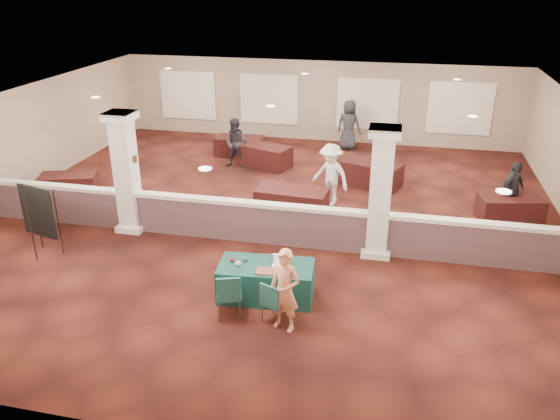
% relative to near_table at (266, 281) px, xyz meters
% --- Properties ---
extents(ground, '(16.00, 16.00, 0.00)m').
position_rel_near_table_xyz_m(ground, '(-0.83, 3.97, -0.38)').
color(ground, '#4E1D13').
rests_on(ground, ground).
extents(wall_back, '(16.00, 0.04, 3.20)m').
position_rel_near_table_xyz_m(wall_back, '(-0.83, 11.97, 1.22)').
color(wall_back, '#88705D').
rests_on(wall_back, ground).
extents(wall_front, '(16.00, 0.04, 3.20)m').
position_rel_near_table_xyz_m(wall_front, '(-0.83, -4.03, 1.22)').
color(wall_front, '#88705D').
rests_on(wall_front, ground).
extents(wall_left, '(0.04, 16.00, 3.20)m').
position_rel_near_table_xyz_m(wall_left, '(-8.83, 3.97, 1.22)').
color(wall_left, '#88705D').
rests_on(wall_left, ground).
extents(ceiling, '(16.00, 16.00, 0.02)m').
position_rel_near_table_xyz_m(ceiling, '(-0.83, 3.97, 2.82)').
color(ceiling, white).
rests_on(ceiling, wall_back).
extents(partition_wall, '(15.60, 0.28, 1.10)m').
position_rel_near_table_xyz_m(partition_wall, '(-0.83, 2.47, 0.19)').
color(partition_wall, brown).
rests_on(partition_wall, ground).
extents(column_left, '(0.72, 0.72, 3.20)m').
position_rel_near_table_xyz_m(column_left, '(-4.33, 2.47, 1.26)').
color(column_left, silver).
rests_on(column_left, ground).
extents(column_right, '(0.72, 0.72, 3.20)m').
position_rel_near_table_xyz_m(column_right, '(2.17, 2.47, 1.26)').
color(column_right, silver).
rests_on(column_right, ground).
extents(sconce_left, '(0.12, 0.12, 0.18)m').
position_rel_near_table_xyz_m(sconce_left, '(-4.61, 2.47, 1.62)').
color(sconce_left, brown).
rests_on(sconce_left, column_left).
extents(sconce_right, '(0.12, 0.12, 0.18)m').
position_rel_near_table_xyz_m(sconce_right, '(-4.05, 2.47, 1.62)').
color(sconce_right, brown).
rests_on(sconce_right, column_left).
extents(near_table, '(2.06, 1.16, 0.76)m').
position_rel_near_table_xyz_m(near_table, '(0.00, 0.00, 0.00)').
color(near_table, '#0D332F').
rests_on(near_table, ground).
extents(conf_chair_main, '(0.58, 0.58, 0.90)m').
position_rel_near_table_xyz_m(conf_chair_main, '(0.36, -0.88, 0.15)').
color(conf_chair_main, '#1E5954').
rests_on(conf_chair_main, ground).
extents(conf_chair_side, '(0.63, 0.63, 0.99)m').
position_rel_near_table_xyz_m(conf_chair_side, '(-0.53, -0.92, 0.21)').
color(conf_chair_side, '#1E5954').
rests_on(conf_chair_side, ground).
extents(easel_board, '(1.03, 0.61, 1.78)m').
position_rel_near_table_xyz_m(easel_board, '(-5.75, 0.65, 0.75)').
color(easel_board, black).
rests_on(easel_board, ground).
extents(woman, '(0.70, 0.57, 1.70)m').
position_rel_near_table_xyz_m(woman, '(0.62, -1.00, 0.47)').
color(woman, '#FFB46E').
rests_on(woman, ground).
extents(far_table_front_left, '(1.87, 1.34, 0.68)m').
position_rel_near_table_xyz_m(far_table_front_left, '(-7.33, 4.27, -0.04)').
color(far_table_front_left, black).
rests_on(far_table_front_left, ground).
extents(far_table_front_center, '(2.04, 1.14, 0.80)m').
position_rel_near_table_xyz_m(far_table_front_center, '(-0.31, 4.27, 0.02)').
color(far_table_front_center, black).
rests_on(far_table_front_center, ground).
extents(far_table_front_right, '(1.84, 1.19, 0.69)m').
position_rel_near_table_xyz_m(far_table_front_right, '(5.67, 5.28, -0.04)').
color(far_table_front_right, black).
rests_on(far_table_front_right, ground).
extents(far_table_back_left, '(1.81, 0.96, 0.72)m').
position_rel_near_table_xyz_m(far_table_back_left, '(-3.33, 9.27, -0.02)').
color(far_table_back_left, black).
rests_on(far_table_back_left, ground).
extents(far_table_back_center, '(2.09, 1.51, 0.76)m').
position_rel_near_table_xyz_m(far_table_back_center, '(-2.13, 8.27, 0.00)').
color(far_table_back_center, black).
rests_on(far_table_back_center, ground).
extents(far_table_back_right, '(2.18, 1.62, 0.79)m').
position_rel_near_table_xyz_m(far_table_back_right, '(1.67, 7.17, 0.02)').
color(far_table_back_right, black).
rests_on(far_table_back_right, ground).
extents(attendee_a, '(0.84, 0.47, 1.75)m').
position_rel_near_table_xyz_m(attendee_a, '(-3.05, 7.97, 0.49)').
color(attendee_a, black).
rests_on(attendee_a, ground).
extents(attendee_b, '(1.31, 1.04, 1.87)m').
position_rel_near_table_xyz_m(attendee_b, '(0.63, 5.31, 0.55)').
color(attendee_b, silver).
rests_on(attendee_b, ground).
extents(attendee_c, '(1.02, 1.01, 1.65)m').
position_rel_near_table_xyz_m(attendee_c, '(5.67, 5.47, 0.45)').
color(attendee_c, black).
rests_on(attendee_c, ground).
extents(attendee_d, '(1.05, 0.76, 1.92)m').
position_rel_near_table_xyz_m(attendee_d, '(0.57, 10.97, 0.58)').
color(attendee_d, black).
rests_on(attendee_d, ground).
extents(laptop_base, '(0.36, 0.27, 0.02)m').
position_rel_near_table_xyz_m(laptop_base, '(0.32, -0.03, 0.39)').
color(laptop_base, silver).
rests_on(laptop_base, near_table).
extents(laptop_screen, '(0.34, 0.04, 0.23)m').
position_rel_near_table_xyz_m(laptop_screen, '(0.31, 0.09, 0.51)').
color(laptop_screen, silver).
rests_on(laptop_screen, near_table).
extents(screen_glow, '(0.31, 0.03, 0.20)m').
position_rel_near_table_xyz_m(screen_glow, '(0.31, 0.09, 0.50)').
color(screen_glow, silver).
rests_on(screen_glow, near_table).
extents(knitting, '(0.44, 0.35, 0.03)m').
position_rel_near_table_xyz_m(knitting, '(0.07, -0.26, 0.40)').
color(knitting, '#AA391B').
rests_on(knitting, near_table).
extents(yarn_cream, '(0.11, 0.11, 0.11)m').
position_rel_near_table_xyz_m(yarn_cream, '(-0.56, -0.15, 0.44)').
color(yarn_cream, beige).
rests_on(yarn_cream, near_table).
extents(yarn_red, '(0.10, 0.10, 0.10)m').
position_rel_near_table_xyz_m(yarn_red, '(-0.73, -0.01, 0.43)').
color(yarn_red, maroon).
rests_on(yarn_red, near_table).
extents(yarn_grey, '(0.11, 0.11, 0.11)m').
position_rel_near_table_xyz_m(yarn_grey, '(-0.48, 0.08, 0.43)').
color(yarn_grey, '#4F4E53').
rests_on(yarn_grey, near_table).
extents(scissors, '(0.13, 0.04, 0.01)m').
position_rel_near_table_xyz_m(scissors, '(0.70, -0.23, 0.39)').
color(scissors, red).
rests_on(scissors, near_table).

